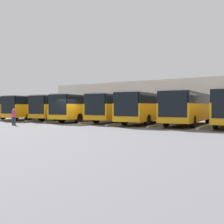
{
  "coord_description": "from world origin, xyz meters",
  "views": [
    {
      "loc": [
        -19.64,
        20.57,
        1.78
      ],
      "look_at": [
        -1.19,
        -5.72,
        1.16
      ],
      "focal_mm": 45.0,
      "sensor_mm": 36.0,
      "label": 1
    }
  ],
  "objects_px": {
    "bus_2": "(149,107)",
    "bus_3": "(121,107)",
    "bus_4": "(88,107)",
    "bus_7": "(28,107)",
    "pedestrian": "(14,116)",
    "bus_6": "(41,107)",
    "bus_5": "(67,107)",
    "bus_1": "(189,107)"
  },
  "relations": [
    {
      "from": "pedestrian",
      "to": "bus_1",
      "type": "bearing_deg",
      "value": 159.26
    },
    {
      "from": "bus_1",
      "to": "bus_3",
      "type": "xyz_separation_m",
      "value": [
        8.21,
        -0.63,
        0.0
      ]
    },
    {
      "from": "bus_5",
      "to": "pedestrian",
      "type": "relative_size",
      "value": 7.4
    },
    {
      "from": "bus_3",
      "to": "bus_6",
      "type": "distance_m",
      "value": 12.36
    },
    {
      "from": "bus_3",
      "to": "bus_5",
      "type": "distance_m",
      "value": 8.22
    },
    {
      "from": "bus_2",
      "to": "bus_4",
      "type": "height_order",
      "value": "same"
    },
    {
      "from": "bus_1",
      "to": "bus_4",
      "type": "xyz_separation_m",
      "value": [
        12.32,
        0.3,
        0.0
      ]
    },
    {
      "from": "bus_1",
      "to": "bus_7",
      "type": "height_order",
      "value": "same"
    },
    {
      "from": "bus_1",
      "to": "bus_6",
      "type": "bearing_deg",
      "value": -6.15
    },
    {
      "from": "bus_5",
      "to": "bus_2",
      "type": "bearing_deg",
      "value": 169.73
    },
    {
      "from": "bus_5",
      "to": "pedestrian",
      "type": "height_order",
      "value": "bus_5"
    },
    {
      "from": "bus_1",
      "to": "bus_5",
      "type": "bearing_deg",
      "value": -8.6
    },
    {
      "from": "bus_3",
      "to": "bus_6",
      "type": "bearing_deg",
      "value": -2.51
    },
    {
      "from": "bus_7",
      "to": "bus_1",
      "type": "bearing_deg",
      "value": 171.41
    },
    {
      "from": "bus_4",
      "to": "bus_5",
      "type": "height_order",
      "value": "same"
    },
    {
      "from": "bus_1",
      "to": "bus_7",
      "type": "relative_size",
      "value": 1.0
    },
    {
      "from": "bus_1",
      "to": "pedestrian",
      "type": "xyz_separation_m",
      "value": [
        13.49,
        9.78,
        -0.91
      ]
    },
    {
      "from": "bus_6",
      "to": "bus_7",
      "type": "xyz_separation_m",
      "value": [
        4.11,
        -0.97,
        0.0
      ]
    },
    {
      "from": "bus_2",
      "to": "bus_6",
      "type": "xyz_separation_m",
      "value": [
        16.42,
        0.13,
        0.0
      ]
    },
    {
      "from": "bus_5",
      "to": "pedestrian",
      "type": "distance_m",
      "value": 10.62
    },
    {
      "from": "bus_6",
      "to": "bus_3",
      "type": "bearing_deg",
      "value": 177.49
    },
    {
      "from": "bus_2",
      "to": "bus_6",
      "type": "relative_size",
      "value": 1.0
    },
    {
      "from": "bus_3",
      "to": "bus_5",
      "type": "height_order",
      "value": "same"
    },
    {
      "from": "pedestrian",
      "to": "bus_4",
      "type": "bearing_deg",
      "value": -153.73
    },
    {
      "from": "bus_2",
      "to": "pedestrian",
      "type": "relative_size",
      "value": 7.4
    },
    {
      "from": "bus_3",
      "to": "bus_5",
      "type": "bearing_deg",
      "value": -5.58
    },
    {
      "from": "bus_3",
      "to": "pedestrian",
      "type": "relative_size",
      "value": 7.4
    },
    {
      "from": "bus_2",
      "to": "bus_3",
      "type": "xyz_separation_m",
      "value": [
        4.11,
        -0.89,
        0.0
      ]
    },
    {
      "from": "bus_1",
      "to": "bus_5",
      "type": "height_order",
      "value": "same"
    },
    {
      "from": "bus_2",
      "to": "bus_7",
      "type": "bearing_deg",
      "value": -9.59
    },
    {
      "from": "bus_2",
      "to": "bus_7",
      "type": "height_order",
      "value": "same"
    },
    {
      "from": "bus_4",
      "to": "bus_7",
      "type": "bearing_deg",
      "value": -11.34
    },
    {
      "from": "bus_4",
      "to": "pedestrian",
      "type": "height_order",
      "value": "bus_4"
    },
    {
      "from": "bus_2",
      "to": "bus_4",
      "type": "relative_size",
      "value": 1.0
    },
    {
      "from": "bus_4",
      "to": "bus_6",
      "type": "xyz_separation_m",
      "value": [
        8.21,
        0.09,
        0.0
      ]
    },
    {
      "from": "bus_1",
      "to": "bus_2",
      "type": "xyz_separation_m",
      "value": [
        4.11,
        0.26,
        0.0
      ]
    },
    {
      "from": "bus_3",
      "to": "bus_4",
      "type": "bearing_deg",
      "value": 5.52
    },
    {
      "from": "bus_3",
      "to": "bus_4",
      "type": "relative_size",
      "value": 1.0
    },
    {
      "from": "bus_7",
      "to": "pedestrian",
      "type": "bearing_deg",
      "value": 129.85
    },
    {
      "from": "bus_2",
      "to": "bus_7",
      "type": "distance_m",
      "value": 20.55
    },
    {
      "from": "bus_1",
      "to": "bus_3",
      "type": "distance_m",
      "value": 8.24
    },
    {
      "from": "bus_4",
      "to": "bus_6",
      "type": "distance_m",
      "value": 8.21
    }
  ]
}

